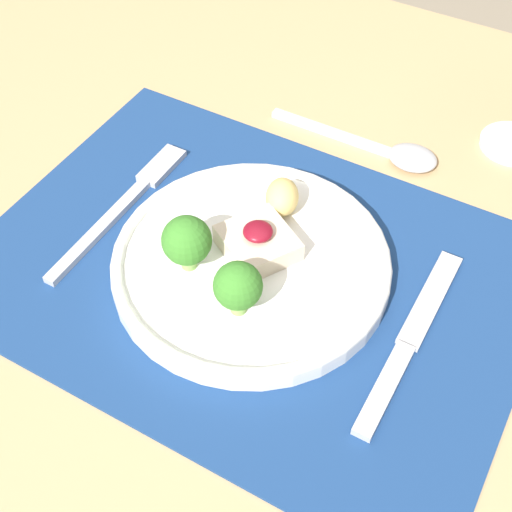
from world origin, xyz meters
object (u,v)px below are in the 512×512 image
at_px(fork, 128,200).
at_px(dinner_plate, 253,260).
at_px(spoon, 393,152).
at_px(knife, 405,350).

bearing_deg(fork, dinner_plate, -4.19).
relative_size(fork, spoon, 1.09).
bearing_deg(knife, spoon, 115.55).
distance_m(dinner_plate, fork, 0.15).
distance_m(fork, spoon, 0.28).
distance_m(fork, knife, 0.31).
relative_size(dinner_plate, knife, 1.21).
xyz_separation_m(fork, spoon, (0.20, 0.20, 0.00)).
bearing_deg(dinner_plate, knife, -5.56).
bearing_deg(spoon, knife, -69.91).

